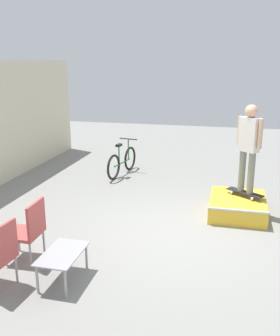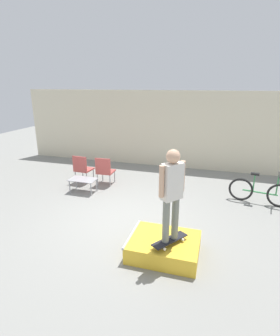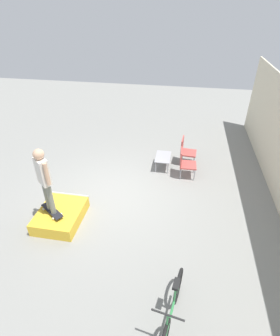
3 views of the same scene
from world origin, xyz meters
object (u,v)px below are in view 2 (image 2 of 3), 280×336
(coffee_table, at_px, (83,181))
(patio_chair_left, at_px, (82,168))
(patio_chair_right, at_px, (105,170))
(skate_ramp_box, at_px, (164,246))
(person_skater, at_px, (172,189))
(skateboard_on_ramp, at_px, (170,240))
(bicycle, at_px, (260,192))

(coffee_table, height_order, patio_chair_left, patio_chair_left)
(coffee_table, distance_m, patio_chair_right, 0.86)
(skate_ramp_box, relative_size, patio_chair_right, 1.43)
(skate_ramp_box, bearing_deg, person_skater, -44.86)
(person_skater, height_order, coffee_table, person_skater)
(skateboard_on_ramp, distance_m, bicycle, 3.73)
(person_skater, bearing_deg, coffee_table, 90.86)
(skate_ramp_box, height_order, person_skater, person_skater)
(patio_chair_right, distance_m, bicycle, 4.74)
(skate_ramp_box, distance_m, bicycle, 3.69)
(skate_ramp_box, distance_m, person_skater, 1.31)
(coffee_table, xyz_separation_m, patio_chair_left, (-0.41, 0.74, 0.16))
(skateboard_on_ramp, relative_size, bicycle, 0.45)
(skate_ramp_box, xyz_separation_m, patio_chair_left, (-3.46, 3.11, 0.36))
(skateboard_on_ramp, height_order, coffee_table, skateboard_on_ramp)
(person_skater, relative_size, coffee_table, 2.13)
(patio_chair_right, bearing_deg, skate_ramp_box, 128.50)
(coffee_table, bearing_deg, patio_chair_right, 61.30)
(skate_ramp_box, distance_m, patio_chair_left, 4.67)
(patio_chair_left, xyz_separation_m, patio_chair_right, (0.82, -0.00, 0.00))
(person_skater, relative_size, patio_chair_right, 1.83)
(patio_chair_left, bearing_deg, patio_chair_right, -175.55)
(skateboard_on_ramp, xyz_separation_m, patio_chair_left, (-3.59, 3.24, 0.11))
(skate_ramp_box, bearing_deg, skateboard_on_ramp, -44.86)
(coffee_table, distance_m, patio_chair_left, 0.87)
(skateboard_on_ramp, xyz_separation_m, coffee_table, (-3.18, 2.49, -0.05))
(skate_ramp_box, bearing_deg, patio_chair_right, 130.37)
(skate_ramp_box, height_order, bicycle, bicycle)
(skate_ramp_box, xyz_separation_m, person_skater, (0.13, -0.13, 1.30))
(person_skater, bearing_deg, skate_ramp_box, 84.11)
(skateboard_on_ramp, height_order, person_skater, person_skater)
(coffee_table, relative_size, patio_chair_right, 0.86)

